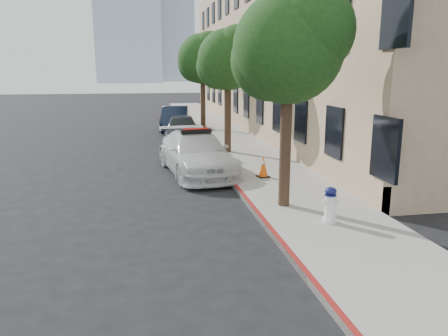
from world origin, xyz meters
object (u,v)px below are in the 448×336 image
parked_car_mid (181,128)px  police_car (196,153)px  parked_car_far (175,118)px  fire_hydrant (330,205)px  traffic_cone (263,166)px

parked_car_mid → police_car: bearing=-84.3°
parked_car_mid → parked_car_far: (0.00, 4.51, 0.03)m
parked_car_mid → fire_hydrant: (2.34, -13.52, -0.14)m
police_car → traffic_cone: (2.10, -1.55, -0.24)m
police_car → traffic_cone: police_car is taller
police_car → parked_car_mid: 7.31m
parked_car_far → traffic_cone: parked_car_far is taller
fire_hydrant → traffic_cone: fire_hydrant is taller
police_car → fire_hydrant: bearing=-76.1°
parked_car_mid → traffic_cone: 9.08m
police_car → traffic_cone: 2.62m
police_car → traffic_cone: size_ratio=7.30×
parked_car_far → police_car: bearing=-83.0°
police_car → fire_hydrant: police_car is taller
police_car → fire_hydrant: (2.44, -6.21, -0.18)m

